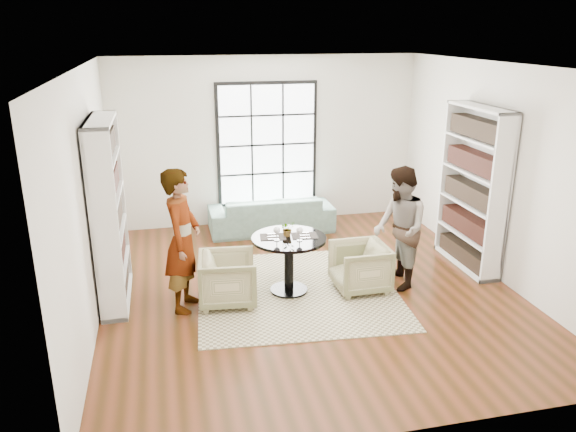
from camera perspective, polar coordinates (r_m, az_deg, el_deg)
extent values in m
plane|color=#5F2B16|center=(7.85, 2.09, -7.40)|extent=(6.00, 6.00, 0.00)
plane|color=silver|center=(10.17, -2.17, 7.59)|extent=(5.50, 0.00, 5.50)
plane|color=silver|center=(7.14, -19.63, 1.73)|extent=(0.00, 6.00, 6.00)
plane|color=silver|center=(8.44, 20.62, 4.11)|extent=(0.00, 6.00, 6.00)
plane|color=silver|center=(4.66, 11.86, -6.44)|extent=(5.50, 0.00, 5.50)
plane|color=white|center=(7.07, 2.39, 15.02)|extent=(6.00, 6.00, 0.00)
cube|color=black|center=(10.16, -2.15, 7.29)|extent=(1.82, 0.06, 2.22)
cube|color=white|center=(10.12, -2.11, 7.25)|extent=(1.70, 0.02, 2.10)
cube|color=#C5BB94|center=(7.79, 0.92, -7.55)|extent=(2.88, 2.88, 0.01)
cylinder|color=black|center=(7.77, 0.09, -7.52)|extent=(0.51, 0.51, 0.04)
cylinder|color=black|center=(7.61, 0.09, -5.04)|extent=(0.13, 0.13, 0.72)
cylinder|color=black|center=(7.47, 0.09, -2.31)|extent=(1.00, 1.00, 0.04)
imported|color=gray|center=(9.94, -1.74, 0.27)|extent=(2.17, 0.85, 0.63)
imported|color=tan|center=(7.38, -6.12, -6.38)|extent=(0.81, 0.79, 0.67)
imported|color=#BBB285|center=(7.76, 7.31, -5.17)|extent=(0.73, 0.71, 0.66)
imported|color=gray|center=(7.12, -10.68, -2.45)|extent=(0.63, 0.78, 1.84)
imported|color=gray|center=(7.77, 11.28, -1.25)|extent=(0.71, 0.87, 1.70)
cube|color=#272321|center=(7.46, -1.55, -2.12)|extent=(0.37, 0.30, 0.01)
cube|color=#272321|center=(7.50, 1.68, -2.01)|extent=(0.37, 0.30, 0.01)
cylinder|color=silver|center=(7.34, -1.14, -2.47)|extent=(0.07, 0.07, 0.01)
cylinder|color=silver|center=(7.32, -1.15, -2.07)|extent=(0.01, 0.01, 0.11)
sphere|color=maroon|center=(7.29, -1.15, -1.43)|extent=(0.08, 0.08, 0.08)
ellipsoid|color=white|center=(7.29, -1.15, -1.43)|extent=(0.09, 0.09, 0.10)
cylinder|color=silver|center=(7.33, 1.18, -2.50)|extent=(0.07, 0.07, 0.01)
cylinder|color=silver|center=(7.31, 1.18, -2.10)|extent=(0.01, 0.01, 0.11)
sphere|color=maroon|center=(7.28, 1.18, -1.48)|extent=(0.08, 0.08, 0.08)
ellipsoid|color=white|center=(7.28, 1.18, -1.48)|extent=(0.09, 0.09, 0.10)
imported|color=gray|center=(7.47, -0.06, -1.28)|extent=(0.22, 0.21, 0.21)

